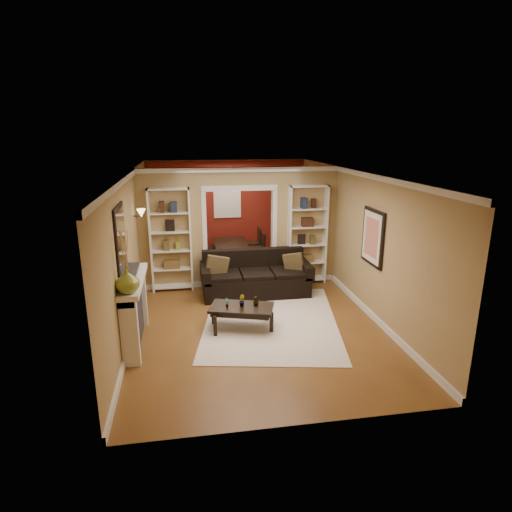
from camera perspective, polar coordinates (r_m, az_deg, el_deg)
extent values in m
plane|color=brown|center=(9.03, -1.12, -6.16)|extent=(8.00, 8.00, 0.00)
plane|color=white|center=(8.39, -1.22, 11.17)|extent=(8.00, 8.00, 0.00)
plane|color=tan|center=(12.50, -3.87, 6.50)|extent=(8.00, 0.00, 8.00)
plane|color=tan|center=(4.90, 5.77, -8.92)|extent=(8.00, 0.00, 8.00)
plane|color=tan|center=(8.59, -16.19, 1.50)|extent=(0.00, 8.00, 8.00)
plane|color=tan|center=(9.20, 12.84, 2.68)|extent=(0.00, 8.00, 8.00)
cube|color=tan|center=(9.77, -2.20, 3.84)|extent=(4.50, 0.15, 2.70)
cube|color=maroon|center=(12.48, -3.85, 6.34)|extent=(4.44, 0.04, 2.64)
cube|color=#8CA5CC|center=(12.40, -3.85, 7.36)|extent=(0.78, 0.03, 0.98)
cube|color=white|center=(8.20, 2.00, -8.52)|extent=(3.02, 3.80, 0.01)
cube|color=black|center=(9.32, -0.03, -2.39)|extent=(2.38, 1.03, 0.93)
cube|color=brown|center=(9.14, -5.25, -1.37)|extent=(0.47, 0.18, 0.46)
cube|color=brown|center=(9.41, 5.06, -0.98)|extent=(0.43, 0.31, 0.43)
cube|color=black|center=(7.81, -1.91, -8.16)|extent=(1.25, 0.91, 0.42)
imported|color=#336626|center=(7.66, -3.88, -6.22)|extent=(0.10, 0.11, 0.18)
imported|color=#336626|center=(7.68, -1.94, -5.99)|extent=(0.11, 0.13, 0.21)
imported|color=#336626|center=(7.72, 0.00, -5.96)|extent=(0.15, 0.15, 0.19)
cube|color=white|center=(9.58, -11.29, 2.07)|extent=(0.90, 0.30, 2.30)
cube|color=white|center=(9.96, 6.82, 2.80)|extent=(0.90, 0.30, 2.30)
cube|color=white|center=(7.39, -15.73, -7.11)|extent=(0.32, 1.70, 1.16)
imported|color=olive|center=(6.51, -16.81, -3.17)|extent=(0.37, 0.37, 0.37)
cube|color=silver|center=(7.04, -17.60, 2.05)|extent=(0.03, 0.95, 1.10)
cube|color=#FFE0A5|center=(9.01, -15.43, 5.35)|extent=(0.18, 0.18, 0.22)
cube|color=black|center=(8.25, 15.26, 2.43)|extent=(0.04, 0.85, 1.05)
imported|color=black|center=(11.58, -3.20, 0.32)|extent=(1.61, 0.90, 0.56)
cube|color=black|center=(11.22, -5.83, 0.29)|extent=(0.49, 0.49, 0.77)
cube|color=black|center=(11.31, -0.27, 0.94)|extent=(0.58, 0.58, 0.93)
cube|color=black|center=(11.80, -6.03, 1.06)|extent=(0.47, 0.47, 0.77)
cube|color=black|center=(11.89, -0.74, 1.68)|extent=(0.55, 0.55, 0.93)
cube|color=#3F251D|center=(11.13, -3.25, 8.82)|extent=(0.50, 0.50, 0.30)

